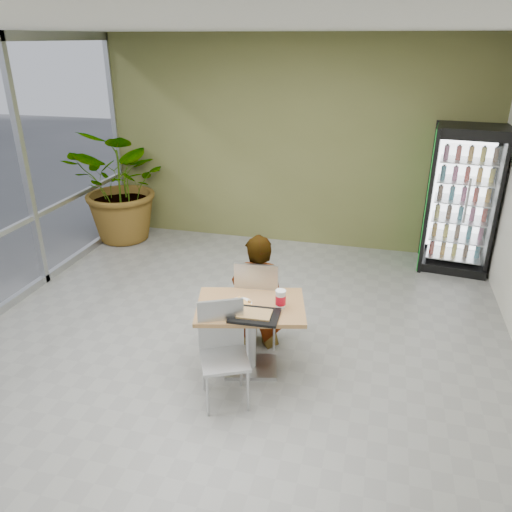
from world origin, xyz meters
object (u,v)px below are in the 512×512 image
object	(u,v)px
chair_far	(258,296)
soda_cup	(281,299)
dining_table	(251,324)
seated_woman	(258,303)
beverage_fridge	(462,200)
cafeteria_tray	(255,316)
potted_plant	(124,185)
chair_near	(223,344)

from	to	relation	value
chair_far	soda_cup	xyz separation A→B (m)	(0.33, -0.42, 0.24)
dining_table	soda_cup	world-z (taller)	soda_cup
seated_woman	soda_cup	bearing A→B (deg)	120.51
soda_cup	beverage_fridge	bearing A→B (deg)	58.06
soda_cup	cafeteria_tray	bearing A→B (deg)	-129.20
dining_table	soda_cup	bearing A→B (deg)	5.41
dining_table	chair_far	xyz separation A→B (m)	(-0.04, 0.45, 0.06)
beverage_fridge	potted_plant	distance (m)	5.15
seated_woman	dining_table	bearing A→B (deg)	91.03
dining_table	beverage_fridge	world-z (taller)	beverage_fridge
chair_near	soda_cup	distance (m)	0.70
dining_table	cafeteria_tray	world-z (taller)	cafeteria_tray
chair_far	potted_plant	distance (m)	3.82
cafeteria_tray	potted_plant	world-z (taller)	potted_plant
cafeteria_tray	beverage_fridge	size ratio (longest dim) A/B	0.22
chair_far	soda_cup	distance (m)	0.59
dining_table	cafeteria_tray	xyz separation A→B (m)	(0.09, -0.21, 0.23)
dining_table	potted_plant	world-z (taller)	potted_plant
chair_near	cafeteria_tray	size ratio (longest dim) A/B	2.10
seated_woman	beverage_fridge	world-z (taller)	beverage_fridge
cafeteria_tray	chair_far	bearing A→B (deg)	101.77
dining_table	potted_plant	bearing A→B (deg)	134.38
dining_table	potted_plant	size ratio (longest dim) A/B	0.63
dining_table	seated_woman	size ratio (longest dim) A/B	0.75
cafeteria_tray	seated_woman	bearing A→B (deg)	101.57
soda_cup	potted_plant	world-z (taller)	potted_plant
chair_far	cafeteria_tray	world-z (taller)	chair_far
dining_table	soda_cup	size ratio (longest dim) A/B	6.57
chair_far	potted_plant	size ratio (longest dim) A/B	0.55
seated_woman	beverage_fridge	xyz separation A→B (m)	(2.29, 2.65, 0.54)
soda_cup	beverage_fridge	world-z (taller)	beverage_fridge
seated_woman	cafeteria_tray	size ratio (longest dim) A/B	3.47
soda_cup	cafeteria_tray	distance (m)	0.32
seated_woman	beverage_fridge	bearing A→B (deg)	-135.86
cafeteria_tray	potted_plant	distance (m)	4.37
seated_woman	cafeteria_tray	world-z (taller)	seated_woman
dining_table	chair_far	bearing A→B (deg)	95.58
beverage_fridge	seated_woman	bearing A→B (deg)	-124.17
chair_near	seated_woman	world-z (taller)	seated_woman
dining_table	cafeteria_tray	distance (m)	0.32
seated_woman	soda_cup	xyz separation A→B (m)	(0.34, -0.48, 0.35)
soda_cup	chair_near	bearing A→B (deg)	-133.31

